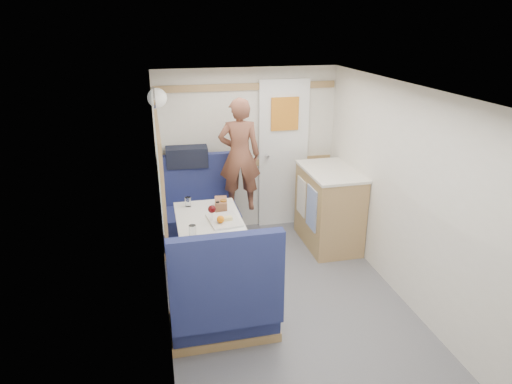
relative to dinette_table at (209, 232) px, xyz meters
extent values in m
plane|color=#515156|center=(0.65, -1.00, -0.57)|extent=(4.50, 4.50, 0.00)
plane|color=silver|center=(0.65, -1.00, 1.43)|extent=(4.50, 4.50, 0.00)
cube|color=silver|center=(0.65, 1.25, 0.43)|extent=(2.20, 0.02, 2.00)
cube|color=silver|center=(-0.45, -1.00, 0.43)|extent=(0.02, 4.50, 2.00)
cube|color=silver|center=(1.75, -1.00, 0.43)|extent=(0.02, 4.50, 2.00)
cube|color=#9D7E47|center=(0.65, 1.23, 0.28)|extent=(2.15, 0.02, 0.08)
cube|color=#9D7E47|center=(0.65, 1.23, 1.21)|extent=(2.15, 0.02, 0.08)
cube|color=#979E86|center=(-0.43, 0.00, 0.68)|extent=(0.04, 1.30, 0.72)
cube|color=white|center=(1.10, 1.22, 0.36)|extent=(0.62, 0.04, 1.86)
cube|color=orange|center=(1.10, 1.19, 0.88)|extent=(0.34, 0.03, 0.40)
cylinder|color=silver|center=(0.88, 1.17, 0.38)|extent=(0.04, 0.10, 0.04)
cube|color=white|center=(0.00, 0.00, 0.13)|extent=(0.62, 0.92, 0.04)
cylinder|color=silver|center=(0.00, 0.00, -0.22)|extent=(0.08, 0.08, 0.66)
cylinder|color=silver|center=(0.00, 0.00, -0.55)|extent=(0.36, 0.36, 0.03)
cube|color=navy|center=(0.00, 0.80, -0.34)|extent=(0.88, 0.50, 0.45)
cube|color=navy|center=(0.00, 1.08, 0.08)|extent=(0.88, 0.10, 0.80)
cube|color=#9D7E47|center=(0.00, 0.80, -0.53)|extent=(0.90, 0.52, 0.08)
cube|color=navy|center=(0.00, -0.80, -0.34)|extent=(0.88, 0.50, 0.45)
cube|color=navy|center=(0.00, -1.08, 0.08)|extent=(0.88, 0.10, 0.80)
cube|color=#9D7E47|center=(0.00, -0.80, -0.53)|extent=(0.90, 0.52, 0.08)
cube|color=#9D7E47|center=(0.00, 1.12, 0.31)|extent=(0.90, 0.14, 0.04)
sphere|color=white|center=(-0.39, 0.85, 1.18)|extent=(0.20, 0.20, 0.20)
cube|color=#9D7E47|center=(1.47, 0.55, -0.12)|extent=(0.54, 0.90, 0.90)
cube|color=silver|center=(1.47, 0.55, 0.34)|extent=(0.56, 0.92, 0.03)
cube|color=#5972B2|center=(1.19, 0.37, -0.02)|extent=(0.01, 0.30, 0.48)
cube|color=silver|center=(1.19, 0.73, -0.02)|extent=(0.01, 0.28, 0.44)
imported|color=brown|center=(0.46, 0.79, 0.53)|extent=(0.51, 0.37, 1.29)
cube|color=black|center=(-0.10, 1.12, 0.45)|extent=(0.49, 0.25, 0.23)
cube|color=silver|center=(0.13, -0.13, 0.16)|extent=(0.32, 0.40, 0.02)
sphere|color=orange|center=(0.09, -0.19, 0.21)|extent=(0.07, 0.07, 0.07)
cube|color=#EDE188|center=(0.16, -0.14, 0.19)|extent=(0.10, 0.07, 0.03)
cylinder|color=white|center=(0.02, -0.11, 0.16)|extent=(0.06, 0.06, 0.01)
cylinder|color=white|center=(0.02, -0.11, 0.21)|extent=(0.01, 0.01, 0.10)
sphere|color=#44070A|center=(0.02, -0.11, 0.28)|extent=(0.08, 0.08, 0.08)
cylinder|color=white|center=(-0.19, -0.38, 0.21)|extent=(0.07, 0.07, 0.11)
cylinder|color=white|center=(-0.17, 0.33, 0.20)|extent=(0.06, 0.06, 0.10)
cylinder|color=brown|center=(0.17, 0.15, 0.21)|extent=(0.07, 0.07, 0.11)
cylinder|color=black|center=(0.11, 0.13, 0.21)|extent=(0.04, 0.04, 0.10)
cube|color=brown|center=(0.15, 0.20, 0.20)|extent=(0.15, 0.24, 0.09)
camera|label=1|loc=(-0.45, -4.04, 1.96)|focal=32.00mm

